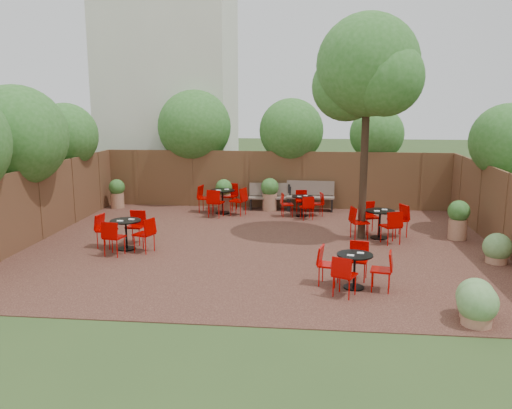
# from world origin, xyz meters

# --- Properties ---
(ground) EXTENTS (80.00, 80.00, 0.00)m
(ground) POSITION_xyz_m (0.00, 0.00, 0.00)
(ground) COLOR #354F23
(ground) RESTS_ON ground
(courtyard_paving) EXTENTS (12.00, 10.00, 0.02)m
(courtyard_paving) POSITION_xyz_m (0.00, 0.00, 0.01)
(courtyard_paving) COLOR #391E17
(courtyard_paving) RESTS_ON ground
(fence_back) EXTENTS (12.00, 0.08, 2.00)m
(fence_back) POSITION_xyz_m (0.00, 5.00, 1.00)
(fence_back) COLOR brown
(fence_back) RESTS_ON ground
(fence_left) EXTENTS (0.08, 10.00, 2.00)m
(fence_left) POSITION_xyz_m (-6.00, 0.00, 1.00)
(fence_left) COLOR brown
(fence_left) RESTS_ON ground
(fence_right) EXTENTS (0.08, 10.00, 2.00)m
(fence_right) POSITION_xyz_m (6.00, 0.00, 1.00)
(fence_right) COLOR brown
(fence_right) RESTS_ON ground
(neighbour_building) EXTENTS (5.00, 4.00, 8.00)m
(neighbour_building) POSITION_xyz_m (-4.50, 8.00, 4.00)
(neighbour_building) COLOR beige
(neighbour_building) RESTS_ON ground
(overhang_foliage) EXTENTS (15.71, 10.89, 2.74)m
(overhang_foliage) POSITION_xyz_m (-3.04, 2.15, 2.74)
(overhang_foliage) COLOR #2E6721
(overhang_foliage) RESTS_ON ground
(courtyard_tree) EXTENTS (2.79, 2.69, 5.92)m
(courtyard_tree) POSITION_xyz_m (2.62, 1.02, 4.42)
(courtyard_tree) COLOR black
(courtyard_tree) RESTS_ON courtyard_paving
(park_bench_left) EXTENTS (1.50, 0.56, 0.91)m
(park_bench_left) POSITION_xyz_m (-0.15, 4.62, 0.49)
(park_bench_left) COLOR brown
(park_bench_left) RESTS_ON courtyard_paving
(park_bench_right) EXTENTS (1.64, 0.59, 1.00)m
(park_bench_right) POSITION_xyz_m (1.22, 4.63, 0.54)
(park_bench_right) COLOR brown
(park_bench_right) RESTS_ON courtyard_paving
(bistro_tables) EXTENTS (8.10, 8.34, 0.92)m
(bistro_tables) POSITION_xyz_m (0.10, 1.05, 0.46)
(bistro_tables) COLOR black
(bistro_tables) RESTS_ON courtyard_paving
(planters) EXTENTS (11.28, 3.90, 1.11)m
(planters) POSITION_xyz_m (-0.33, 3.61, 0.59)
(planters) COLOR #A16D50
(planters) RESTS_ON courtyard_paving
(low_shrubs) EXTENTS (2.17, 4.28, 0.73)m
(low_shrubs) POSITION_xyz_m (4.53, -3.27, 0.36)
(low_shrubs) COLOR #A16D50
(low_shrubs) RESTS_ON courtyard_paving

